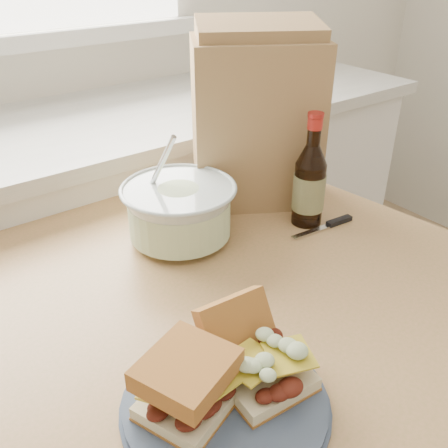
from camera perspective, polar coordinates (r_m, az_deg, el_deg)
cabinet_run at (r=1.70m, az=-16.56°, el=-4.47°), size 2.50×0.64×0.94m
dining_table at (r=1.03m, az=-0.20°, el=-12.21°), size 1.11×1.11×0.83m
plate at (r=0.73m, az=0.16°, el=-19.73°), size 0.28×0.28×0.02m
sandwich_left at (r=0.68m, az=-4.21°, el=-17.77°), size 0.15×0.14×0.09m
sandwich_right at (r=0.73m, az=3.62°, el=-14.80°), size 0.13×0.17×0.10m
coleslaw_bowl at (r=1.05m, az=-5.10°, el=1.18°), size 0.24×0.24×0.24m
beer_bottle at (r=1.11m, az=9.74°, el=4.56°), size 0.07×0.07×0.26m
knife at (r=1.15m, az=12.25°, el=0.04°), size 0.17×0.03×0.01m
paper_bag at (r=1.19m, az=3.68°, el=11.46°), size 0.35×0.31×0.38m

